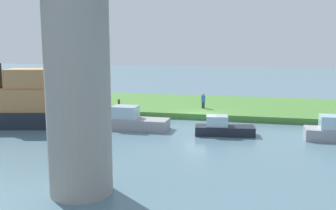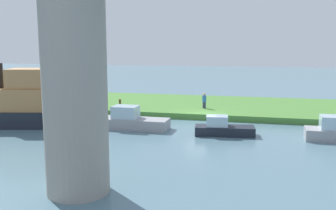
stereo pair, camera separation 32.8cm
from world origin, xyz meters
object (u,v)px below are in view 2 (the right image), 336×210
houseboat_blue (30,103)px  motorboat_white (132,121)px  person_on_bank (204,101)px  skiff_small (223,128)px  bridge_pylon (75,77)px  mooring_post (120,104)px

houseboat_blue → motorboat_white: houseboat_blue is taller
person_on_bank → houseboat_blue: size_ratio=0.14×
person_on_bank → skiff_small: person_on_bank is taller
person_on_bank → motorboat_white: bearing=60.5°
bridge_pylon → houseboat_blue: bearing=-49.6°
houseboat_blue → skiff_small: size_ratio=2.35×
motorboat_white → skiff_small: bearing=176.4°
bridge_pylon → motorboat_white: 13.16m
bridge_pylon → mooring_post: bearing=-74.6°
person_on_bank → motorboat_white: 8.72m
person_on_bank → mooring_post: size_ratio=1.70×
bridge_pylon → skiff_small: size_ratio=2.33×
bridge_pylon → skiff_small: 13.61m
skiff_small → motorboat_white: bearing=-3.6°
houseboat_blue → motorboat_white: 8.14m
person_on_bank → mooring_post: 7.66m
bridge_pylon → motorboat_white: (1.83, -12.30, -4.30)m
bridge_pylon → person_on_bank: bridge_pylon is taller
bridge_pylon → skiff_small: bearing=-112.5°
person_on_bank → houseboat_blue: (12.31, 8.30, 0.59)m
person_on_bank → mooring_post: bearing=13.6°
person_on_bank → skiff_small: bearing=107.2°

